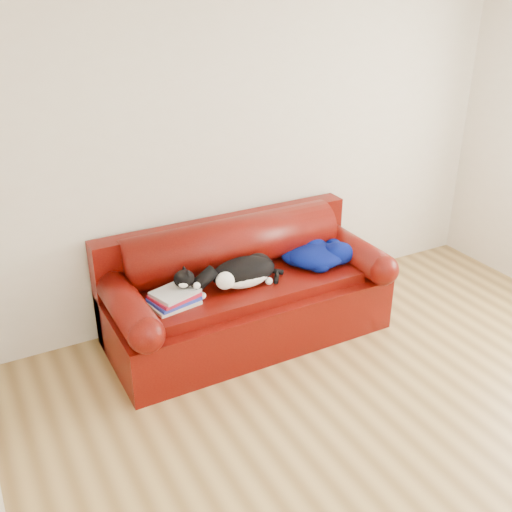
{
  "coord_description": "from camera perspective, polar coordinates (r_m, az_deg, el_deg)",
  "views": [
    {
      "loc": [
        -2.15,
        -2.01,
        2.6
      ],
      "look_at": [
        -0.34,
        1.35,
        0.75
      ],
      "focal_mm": 42.0,
      "sensor_mm": 36.0,
      "label": 1
    }
  ],
  "objects": [
    {
      "name": "sofa_back",
      "position": [
        4.64,
        -2.27,
        -0.43
      ],
      "size": [
        2.1,
        1.01,
        0.88
      ],
      "color": "#380203",
      "rests_on": "ground"
    },
    {
      "name": "book_stack",
      "position": [
        4.15,
        -7.79,
        -3.95
      ],
      "size": [
        0.35,
        0.3,
        0.1
      ],
      "rotation": [
        0.0,
        0.0,
        0.24
      ],
      "color": "beige",
      "rests_on": "sofa_base"
    },
    {
      "name": "cat",
      "position": [
        4.33,
        -1.19,
        -1.61
      ],
      "size": [
        0.73,
        0.37,
        0.26
      ],
      "rotation": [
        0.0,
        0.0,
        0.21
      ],
      "color": "black",
      "rests_on": "sofa_base"
    },
    {
      "name": "room_shell",
      "position": [
        3.19,
        19.27,
        7.43
      ],
      "size": [
        4.52,
        4.02,
        2.61
      ],
      "color": "beige",
      "rests_on": "ground"
    },
    {
      "name": "sofa_base",
      "position": [
        4.6,
        -0.86,
        -5.02
      ],
      "size": [
        2.1,
        0.9,
        0.5
      ],
      "color": "#380203",
      "rests_on": "ground"
    },
    {
      "name": "blanket",
      "position": [
        4.69,
        5.86,
        0.19
      ],
      "size": [
        0.55,
        0.45,
        0.17
      ],
      "rotation": [
        0.0,
        0.0,
        -0.03
      ],
      "color": "#020445",
      "rests_on": "sofa_base"
    },
    {
      "name": "ground",
      "position": [
        3.93,
        14.49,
        -16.56
      ],
      "size": [
        4.5,
        4.5,
        0.0
      ],
      "primitive_type": "plane",
      "color": "brown",
      "rests_on": "ground"
    }
  ]
}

